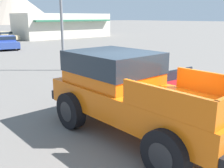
% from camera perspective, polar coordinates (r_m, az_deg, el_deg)
% --- Properties ---
extents(ground_plane, '(320.00, 320.00, 0.00)m').
position_cam_1_polar(ground_plane, '(6.64, 8.09, -10.59)').
color(ground_plane, slate).
extents(orange_pickup_truck, '(2.27, 5.06, 1.94)m').
position_cam_1_polar(orange_pickup_truck, '(6.37, 3.84, -0.90)').
color(orange_pickup_truck, orange).
rests_on(orange_pickup_truck, ground_plane).
extents(red_convertible_car, '(2.14, 4.54, 1.02)m').
position_cam_1_polar(red_convertible_car, '(9.27, 16.58, -0.96)').
color(red_convertible_car, red).
rests_on(red_convertible_car, ground_plane).
extents(parked_car_blue, '(2.64, 4.43, 1.16)m').
position_cam_1_polar(parked_car_blue, '(25.51, -22.15, 8.45)').
color(parked_car_blue, '#334C9E').
rests_on(parked_car_blue, ground_plane).
extents(parked_car_tan, '(2.81, 4.60, 1.11)m').
position_cam_1_polar(parked_car_tan, '(34.30, -22.86, 9.61)').
color(parked_car_tan, tan).
rests_on(parked_car_tan, ground_plane).
extents(storefront_building, '(12.56, 6.16, 3.22)m').
position_cam_1_polar(storefront_building, '(37.78, -10.58, 12.40)').
color(storefront_building, beige).
rests_on(storefront_building, ground_plane).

